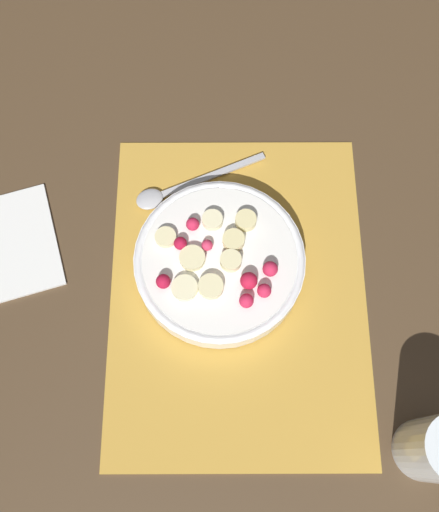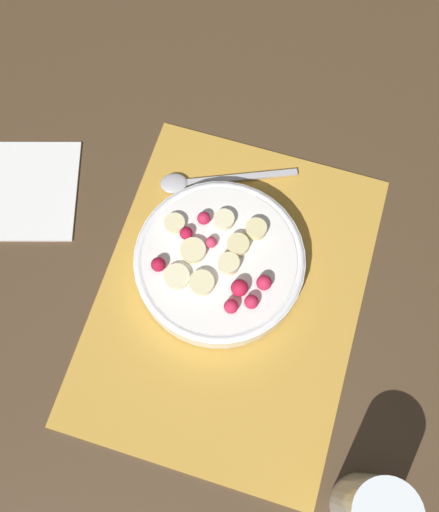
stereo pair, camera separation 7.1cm
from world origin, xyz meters
The scene contains 6 objects.
ground_plane centered at (0.00, 0.00, 0.00)m, with size 3.00×3.00×0.00m, color #4C3823.
placemat centered at (0.00, 0.00, 0.00)m, with size 0.45×0.33×0.01m.
fruit_bowl centered at (0.03, 0.02, 0.03)m, with size 0.22×0.22×0.06m.
spoon centered at (0.14, 0.09, 0.01)m, with size 0.09×0.18×0.01m.
drinking_glass centered at (-0.20, -0.22, 0.06)m, with size 0.07×0.07×0.12m.
napkin centered at (0.06, 0.32, 0.00)m, with size 0.19×0.19×0.01m.
Camera 2 is at (-0.20, -0.05, 0.72)m, focal length 40.00 mm.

